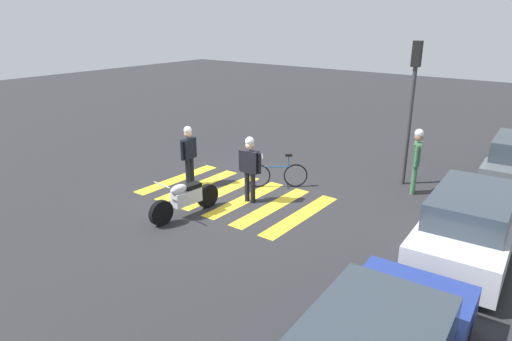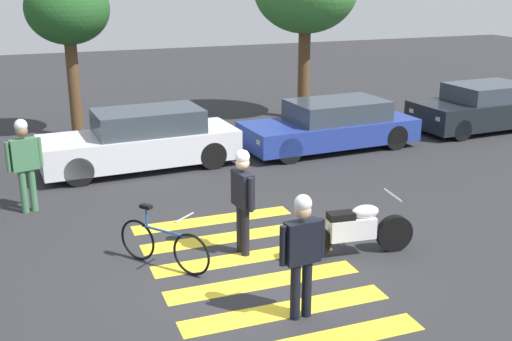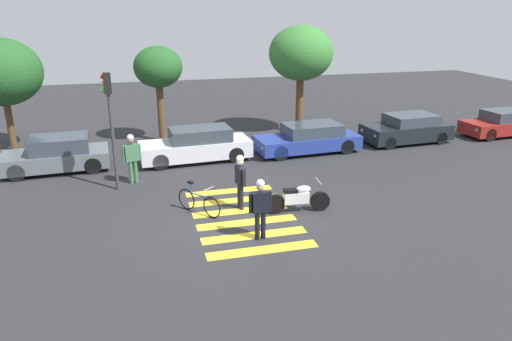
% 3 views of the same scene
% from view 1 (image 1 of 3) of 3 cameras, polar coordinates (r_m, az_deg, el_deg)
% --- Properties ---
extents(ground_plane, '(60.00, 60.00, 0.00)m').
position_cam_1_polar(ground_plane, '(12.87, -2.89, -3.16)').
color(ground_plane, '#2B2B2D').
extents(police_motorcycle, '(2.13, 0.62, 1.04)m').
position_cam_1_polar(police_motorcycle, '(11.57, -8.87, -3.54)').
color(police_motorcycle, black).
rests_on(police_motorcycle, ground_plane).
extents(leaning_bicycle, '(1.15, 1.43, 1.01)m').
position_cam_1_polar(leaning_bicycle, '(13.37, 2.70, -0.51)').
color(leaning_bicycle, black).
rests_on(leaning_bicycle, ground_plane).
extents(officer_on_foot, '(0.68, 0.24, 1.80)m').
position_cam_1_polar(officer_on_foot, '(13.47, -8.45, 2.40)').
color(officer_on_foot, black).
rests_on(officer_on_foot, ground_plane).
extents(officer_by_motorcycle, '(0.26, 0.68, 1.83)m').
position_cam_1_polar(officer_by_motorcycle, '(12.08, -0.78, 0.74)').
color(officer_by_motorcycle, black).
rests_on(officer_by_motorcycle, ground_plane).
extents(pedestrian_bystander, '(0.68, 0.33, 1.89)m').
position_cam_1_polar(pedestrian_bystander, '(13.44, 19.53, 1.73)').
color(pedestrian_bystander, '#3F724C').
rests_on(pedestrian_bystander, ground_plane).
extents(crosswalk_stripes, '(3.10, 4.95, 0.01)m').
position_cam_1_polar(crosswalk_stripes, '(12.87, -2.89, -3.14)').
color(crosswalk_stripes, yellow).
rests_on(crosswalk_stripes, ground_plane).
extents(car_white_van, '(4.74, 1.94, 1.43)m').
position_cam_1_polar(car_white_van, '(10.66, 25.41, -5.92)').
color(car_white_van, black).
rests_on(car_white_van, ground_plane).
extents(traffic_light_pole, '(0.34, 0.26, 4.18)m').
position_cam_1_polar(traffic_light_pole, '(13.79, 19.12, 9.46)').
color(traffic_light_pole, '#38383D').
rests_on(traffic_light_pole, ground_plane).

